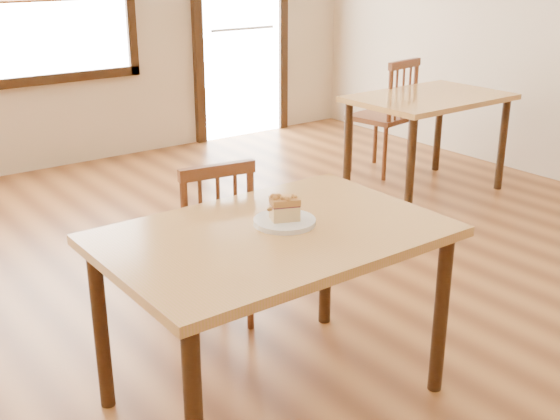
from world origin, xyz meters
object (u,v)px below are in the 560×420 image
cafe_chair_second (386,115)px  cake_slice (285,207)px  cafe_table_main (274,252)px  cafe_chair_main (208,243)px  plate (285,222)px  cafe_table_second (429,109)px

cafe_chair_second → cake_slice: (-2.54, -1.99, 0.34)m
cafe_table_main → cake_slice: 0.18m
cafe_chair_main → plate: (-0.03, -0.64, 0.31)m
cafe_chair_second → plate: (-2.54, -1.99, 0.27)m
cake_slice → plate: bearing=135.1°
cafe_table_second → cafe_chair_second: cafe_chair_second is taller
cafe_table_main → cake_slice: size_ratio=9.88×
cafe_table_second → cafe_chair_second: size_ratio=1.22×
cafe_chair_second → cake_slice: size_ratio=7.28×
cafe_chair_main → cafe_table_second: (2.42, 0.80, 0.20)m
cafe_table_main → cafe_chair_second: (2.62, 2.02, -0.18)m
cafe_chair_main → plate: cafe_chair_main is taller
cafe_chair_main → cafe_table_second: bearing=-152.9°
cafe_table_second → cafe_chair_main: bearing=-162.2°
cafe_chair_main → cafe_chair_second: cafe_chair_second is taller
cafe_chair_second → cafe_chair_main: bearing=18.3°
cafe_chair_main → cafe_chair_second: size_ratio=0.92×
cafe_table_main → cake_slice: (0.08, 0.03, 0.16)m
cafe_table_main → plate: bearing=22.2°
plate → cake_slice: (0.00, -0.00, 0.06)m
cafe_table_main → cafe_chair_second: 3.31m
cafe_chair_main → cake_slice: bearing=96.4°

